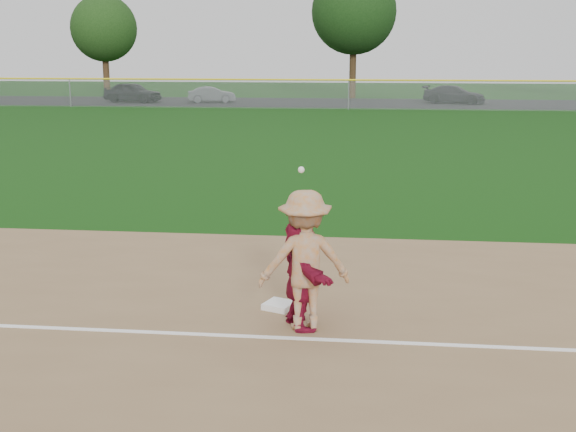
# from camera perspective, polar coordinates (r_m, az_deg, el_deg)

# --- Properties ---
(ground) EXTENTS (160.00, 160.00, 0.00)m
(ground) POSITION_cam_1_polar(r_m,az_deg,el_deg) (11.34, -0.83, -8.13)
(ground) COLOR #103B0B
(ground) RESTS_ON ground
(foul_line) EXTENTS (60.00, 0.10, 0.01)m
(foul_line) POSITION_cam_1_polar(r_m,az_deg,el_deg) (10.60, -1.37, -9.56)
(foul_line) COLOR white
(foul_line) RESTS_ON infield_dirt
(parking_asphalt) EXTENTS (120.00, 10.00, 0.01)m
(parking_asphalt) POSITION_cam_1_polar(r_m,az_deg,el_deg) (56.66, 4.96, 8.90)
(parking_asphalt) COLOR black
(parking_asphalt) RESTS_ON ground
(first_base) EXTENTS (0.56, 0.56, 0.10)m
(first_base) POSITION_cam_1_polar(r_m,az_deg,el_deg) (11.71, -0.71, -7.07)
(first_base) COLOR white
(first_base) RESTS_ON infield_dirt
(base_runner) EXTENTS (1.09, 1.61, 1.67)m
(base_runner) POSITION_cam_1_polar(r_m,az_deg,el_deg) (10.72, 0.98, -4.56)
(base_runner) COLOR maroon
(base_runner) RESTS_ON infield_dirt
(car_left) EXTENTS (4.83, 2.82, 1.54)m
(car_left) POSITION_cam_1_polar(r_m,az_deg,el_deg) (58.35, -12.18, 9.54)
(car_left) COLOR black
(car_left) RESTS_ON parking_asphalt
(car_mid) EXTENTS (3.86, 2.10, 1.21)m
(car_mid) POSITION_cam_1_polar(r_m,az_deg,el_deg) (57.13, -6.05, 9.52)
(car_mid) COLOR #515358
(car_mid) RESTS_ON parking_asphalt
(car_right) EXTENTS (5.00, 3.10, 1.35)m
(car_right) POSITION_cam_1_polar(r_m,az_deg,el_deg) (57.07, 12.99, 9.33)
(car_right) COLOR black
(car_right) RESTS_ON parking_asphalt
(first_base_play) EXTENTS (1.51, 1.10, 2.41)m
(first_base_play) POSITION_cam_1_polar(r_m,az_deg,el_deg) (10.59, 1.33, -3.55)
(first_base_play) COLOR #98989B
(first_base_play) RESTS_ON infield_dirt
(outfield_fence) EXTENTS (110.00, 0.12, 110.00)m
(outfield_fence) POSITION_cam_1_polar(r_m,az_deg,el_deg) (50.56, 4.84, 10.62)
(outfield_fence) COLOR #999EA0
(outfield_fence) RESTS_ON ground
(tree_1) EXTENTS (5.80, 5.80, 8.75)m
(tree_1) POSITION_cam_1_polar(r_m,az_deg,el_deg) (67.66, -14.35, 14.16)
(tree_1) COLOR #3D2816
(tree_1) RESTS_ON ground
(tree_2) EXTENTS (7.00, 7.00, 10.58)m
(tree_2) POSITION_cam_1_polar(r_m,az_deg,el_deg) (62.08, 5.23, 15.77)
(tree_2) COLOR #352513
(tree_2) RESTS_ON ground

